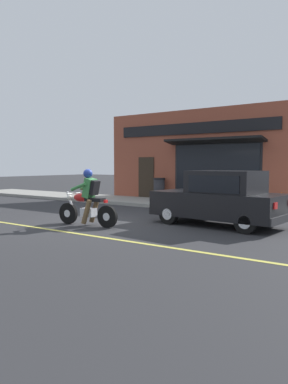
{
  "coord_description": "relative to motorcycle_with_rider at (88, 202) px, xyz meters",
  "views": [
    {
      "loc": [
        -8.43,
        -7.33,
        1.75
      ],
      "look_at": [
        0.36,
        -1.08,
        0.95
      ],
      "focal_mm": 35.0,
      "sensor_mm": 36.0,
      "label": 1
    }
  ],
  "objects": [
    {
      "name": "traffic_cone",
      "position": [
        6.6,
        -3.56,
        -0.25
      ],
      "size": [
        0.36,
        0.36,
        0.6
      ],
      "color": "black",
      "rests_on": "sidewalk_curb"
    },
    {
      "name": "storefront_building",
      "position": [
        7.52,
        0.52,
        1.43
      ],
      "size": [
        1.25,
        9.16,
        4.2
      ],
      "color": "brown",
      "rests_on": "ground"
    },
    {
      "name": "sidewalk_curb",
      "position": [
        5.99,
        2.9,
        -0.61
      ],
      "size": [
        2.6,
        22.0,
        0.14
      ],
      "primitive_type": "cube",
      "color": "gray",
      "rests_on": "ground"
    },
    {
      "name": "car_hatchback",
      "position": [
        2.21,
        -3.04,
        0.09
      ],
      "size": [
        1.94,
        3.9,
        1.57
      ],
      "color": "black",
      "rests_on": "ground"
    },
    {
      "name": "ground_plane",
      "position": [
        0.75,
        -0.1,
        -0.68
      ],
      "size": [
        80.0,
        80.0,
        0.0
      ],
      "primitive_type": "plane",
      "color": "#2B2B2D"
    },
    {
      "name": "fire_hydrant",
      "position": [
        6.9,
        -1.44,
        -0.11
      ],
      "size": [
        0.36,
        0.24,
        0.88
      ],
      "color": "red",
      "rests_on": "sidewalk_curb"
    },
    {
      "name": "motorcycle_with_rider",
      "position": [
        0.0,
        0.0,
        0.0
      ],
      "size": [
        0.61,
        2.02,
        1.62
      ],
      "color": "black",
      "rests_on": "ground"
    },
    {
      "name": "trash_bin",
      "position": [
        6.88,
        2.06,
        -0.04
      ],
      "size": [
        0.56,
        0.56,
        0.98
      ],
      "color": "#2D2D33",
      "rests_on": "sidewalk_curb"
    }
  ]
}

